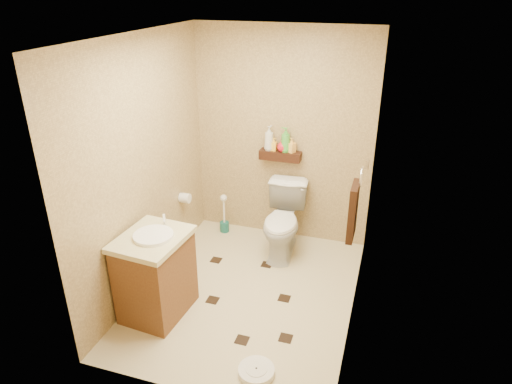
% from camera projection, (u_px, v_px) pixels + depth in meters
% --- Properties ---
extents(ground, '(2.50, 2.50, 0.00)m').
position_uv_depth(ground, '(248.00, 293.00, 4.46)').
color(ground, beige).
rests_on(ground, ground).
extents(wall_back, '(2.00, 0.04, 2.40)m').
position_uv_depth(wall_back, '(282.00, 138.00, 5.03)').
color(wall_back, tan).
rests_on(wall_back, ground).
extents(wall_front, '(2.00, 0.04, 2.40)m').
position_uv_depth(wall_front, '(184.00, 257.00, 2.87)').
color(wall_front, tan).
rests_on(wall_front, ground).
extents(wall_left, '(0.04, 2.50, 2.40)m').
position_uv_depth(wall_left, '(144.00, 168.00, 4.22)').
color(wall_left, tan).
rests_on(wall_left, ground).
extents(wall_right, '(0.04, 2.50, 2.40)m').
position_uv_depth(wall_right, '(364.00, 196.00, 3.68)').
color(wall_right, tan).
rests_on(wall_right, ground).
extents(ceiling, '(2.00, 2.50, 0.02)m').
position_uv_depth(ceiling, '(245.00, 36.00, 3.44)').
color(ceiling, silver).
rests_on(ceiling, wall_back).
extents(wall_shelf, '(0.46, 0.14, 0.10)m').
position_uv_depth(wall_shelf, '(280.00, 155.00, 5.04)').
color(wall_shelf, '#371A0F').
rests_on(wall_shelf, wall_back).
extents(floor_accents, '(1.13, 1.26, 0.01)m').
position_uv_depth(floor_accents, '(250.00, 297.00, 4.40)').
color(floor_accents, black).
rests_on(floor_accents, ground).
extents(toilet, '(0.49, 0.79, 0.77)m').
position_uv_depth(toilet, '(283.00, 221.00, 4.98)').
color(toilet, white).
rests_on(toilet, ground).
extents(vanity, '(0.58, 0.69, 0.91)m').
position_uv_depth(vanity, '(156.00, 274.00, 4.06)').
color(vanity, brown).
rests_on(vanity, ground).
extents(bathroom_scale, '(0.36, 0.36, 0.06)m').
position_uv_depth(bathroom_scale, '(256.00, 371.00, 3.54)').
color(bathroom_scale, white).
rests_on(bathroom_scale, ground).
extents(toilet_brush, '(0.11, 0.11, 0.49)m').
position_uv_depth(toilet_brush, '(224.00, 219.00, 5.49)').
color(toilet_brush, '#175F59').
rests_on(toilet_brush, ground).
extents(towel_ring, '(0.12, 0.30, 0.76)m').
position_uv_depth(towel_ring, '(354.00, 209.00, 4.03)').
color(towel_ring, silver).
rests_on(towel_ring, wall_right).
extents(toilet_paper, '(0.12, 0.11, 0.12)m').
position_uv_depth(toilet_paper, '(185.00, 198.00, 5.02)').
color(toilet_paper, white).
rests_on(toilet_paper, wall_left).
extents(bottle_a, '(0.14, 0.14, 0.28)m').
position_uv_depth(bottle_a, '(269.00, 138.00, 5.00)').
color(bottle_a, silver).
rests_on(bottle_a, wall_shelf).
extents(bottle_b, '(0.07, 0.07, 0.14)m').
position_uv_depth(bottle_b, '(274.00, 144.00, 5.01)').
color(bottle_b, yellow).
rests_on(bottle_b, wall_shelf).
extents(bottle_c, '(0.14, 0.14, 0.15)m').
position_uv_depth(bottle_c, '(283.00, 145.00, 4.98)').
color(bottle_c, red).
rests_on(bottle_c, wall_shelf).
extents(bottle_d, '(0.12, 0.12, 0.28)m').
position_uv_depth(bottle_d, '(286.00, 140.00, 4.94)').
color(bottle_d, green).
rests_on(bottle_d, wall_shelf).
extents(bottle_e, '(0.10, 0.10, 0.16)m').
position_uv_depth(bottle_e, '(292.00, 145.00, 4.95)').
color(bottle_e, '#FABA53').
rests_on(bottle_e, wall_shelf).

